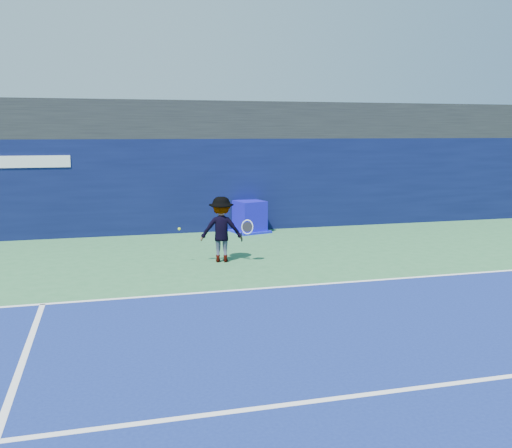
% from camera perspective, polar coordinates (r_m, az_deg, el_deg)
% --- Properties ---
extents(ground, '(80.00, 80.00, 0.00)m').
position_cam_1_polar(ground, '(9.44, 9.82, -10.86)').
color(ground, '#306C3E').
rests_on(ground, ground).
extents(baseline, '(24.00, 0.10, 0.01)m').
position_cam_1_polar(baseline, '(12.09, 3.87, -6.21)').
color(baseline, white).
rests_on(baseline, ground).
extents(service_line, '(24.00, 0.10, 0.01)m').
position_cam_1_polar(service_line, '(7.80, 16.17, -15.45)').
color(service_line, white).
rests_on(service_line, ground).
extents(stadium_band, '(36.00, 3.00, 1.20)m').
position_cam_1_polar(stadium_band, '(19.90, -4.02, 10.27)').
color(stadium_band, black).
rests_on(stadium_band, back_wall_assembly).
extents(back_wall_assembly, '(36.00, 1.03, 3.00)m').
position_cam_1_polar(back_wall_assembly, '(18.99, -3.38, 3.99)').
color(back_wall_assembly, '#0A1038').
rests_on(back_wall_assembly, ground).
extents(equipment_cart, '(1.32, 1.32, 1.02)m').
position_cam_1_polar(equipment_cart, '(18.44, -0.64, 0.61)').
color(equipment_cart, '#120CAB').
rests_on(equipment_cart, ground).
extents(tennis_player, '(1.32, 0.83, 1.64)m').
position_cam_1_polar(tennis_player, '(14.22, -3.46, -0.53)').
color(tennis_player, white).
rests_on(tennis_player, ground).
extents(tennis_ball, '(0.07, 0.07, 0.07)m').
position_cam_1_polar(tennis_ball, '(14.08, -7.68, -0.49)').
color(tennis_ball, '#B1DD18').
rests_on(tennis_ball, ground).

